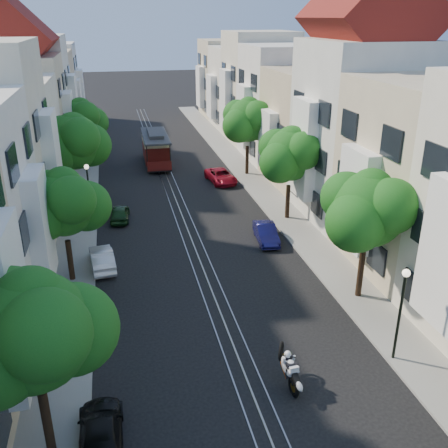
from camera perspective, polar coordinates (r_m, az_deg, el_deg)
ground at (r=41.61m, az=-5.93°, el=3.83°), size 200.00×200.00×0.00m
sidewalk_east at (r=42.96m, az=3.73°, el=4.59°), size 2.50×80.00×0.12m
sidewalk_west at (r=41.46m, az=-15.93°, el=3.08°), size 2.50×80.00×0.12m
rail_left at (r=41.55m, az=-6.69°, el=3.78°), size 0.06×80.00×0.02m
rail_slot at (r=41.61m, az=-5.93°, el=3.84°), size 0.06×80.00×0.02m
rail_right at (r=41.67m, az=-5.18°, el=3.90°), size 0.06×80.00×0.02m
lane_line at (r=41.61m, az=-5.93°, el=3.83°), size 0.08×80.00×0.01m
townhouses_east at (r=43.10m, az=9.97°, el=11.41°), size 7.75×72.00×12.00m
townhouses_west at (r=40.65m, az=-23.27°, el=9.11°), size 7.75×72.00×11.76m
tree_e_b at (r=24.80m, az=16.26°, el=1.41°), size 4.93×4.08×6.68m
tree_e_c at (r=34.37m, az=7.67°, el=7.72°), size 4.84×3.99×6.52m
tree_e_d at (r=44.53m, az=2.82°, el=11.66°), size 5.01×4.16×6.85m
tree_w_a at (r=15.96m, az=-20.94°, el=-11.68°), size 4.93×4.08×6.68m
tree_w_b at (r=26.84m, az=-17.81°, el=2.07°), size 4.72×3.87×6.27m
tree_w_c at (r=37.19m, az=-16.77°, el=8.85°), size 5.13×4.28×7.09m
tree_w_d at (r=48.03m, az=-16.02°, el=11.31°), size 4.84×3.99×6.52m
lamp_east at (r=21.30m, az=19.65°, el=-8.33°), size 0.32×0.32×4.16m
lamp_west at (r=34.85m, az=-15.24°, el=4.31°), size 0.32×0.32×4.16m
sportbike_rider at (r=20.10m, az=7.42°, el=-15.94°), size 0.57×2.07×1.54m
cable_car at (r=49.05m, az=-7.82°, el=8.75°), size 2.48×7.63×2.92m
parked_car_e_mid at (r=31.88m, az=4.83°, el=-1.06°), size 1.52×3.51×1.12m
parked_car_e_far at (r=43.31m, az=-0.36°, el=5.50°), size 2.42×4.34×1.15m
parked_car_w_near at (r=18.44m, az=-13.88°, el=-22.14°), size 1.52×3.72×1.08m
parked_car_w_mid at (r=29.31m, az=-13.77°, el=-3.85°), size 1.61×3.65×1.17m
parked_car_w_far at (r=35.86m, az=-11.83°, el=1.24°), size 1.52×3.26×1.08m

